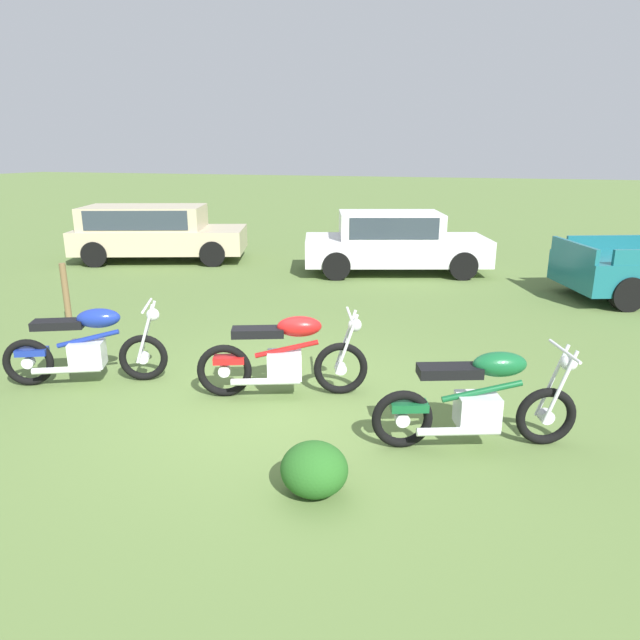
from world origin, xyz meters
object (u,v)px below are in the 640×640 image
at_px(car_white, 393,239).
at_px(fence_post_wooden, 66,297).
at_px(shrub_low, 314,469).
at_px(motorcycle_red, 285,356).
at_px(motorcycle_green, 479,400).
at_px(motorcycle_blue, 87,346).
at_px(car_beige, 153,229).

xyz_separation_m(car_white, fence_post_wooden, (-4.09, -6.15, -0.25)).
relative_size(shrub_low, fence_post_wooden, 0.53).
bearing_deg(car_white, motorcycle_red, -106.84).
distance_m(motorcycle_red, motorcycle_green, 2.31).
distance_m(motorcycle_blue, car_beige, 8.53).
xyz_separation_m(car_beige, fence_post_wooden, (2.23, -5.73, -0.29)).
height_order(motorcycle_green, car_beige, car_beige).
relative_size(motorcycle_blue, shrub_low, 3.16).
bearing_deg(motorcycle_green, motorcycle_red, 145.39).
bearing_deg(motorcycle_red, car_beige, 111.37).
bearing_deg(car_beige, motorcycle_red, -66.91).
relative_size(car_beige, fence_post_wooden, 4.30).
bearing_deg(fence_post_wooden, shrub_low, -30.71).
height_order(car_white, shrub_low, car_white).
relative_size(motorcycle_blue, motorcycle_red, 0.96).
bearing_deg(car_white, shrub_low, -101.10).
height_order(car_white, fence_post_wooden, car_white).
distance_m(motorcycle_green, fence_post_wooden, 6.83).
bearing_deg(motorcycle_blue, car_white, 48.76).
bearing_deg(motorcycle_blue, motorcycle_green, -26.97).
bearing_deg(motorcycle_green, car_white, 86.25).
bearing_deg(motorcycle_blue, car_beige, 93.15).
distance_m(car_beige, shrub_low, 11.68).
bearing_deg(car_white, motorcycle_blue, -124.39).
xyz_separation_m(motorcycle_red, shrub_low, (1.00, -1.83, -0.26)).
bearing_deg(motorcycle_red, car_white, 70.31).
height_order(car_beige, fence_post_wooden, car_beige).
bearing_deg(car_beige, fence_post_wooden, -88.52).
xyz_separation_m(motorcycle_green, shrub_low, (-1.25, -1.28, -0.26)).
relative_size(motorcycle_green, shrub_low, 3.33).
relative_size(motorcycle_green, car_beige, 0.41).
height_order(shrub_low, fence_post_wooden, fence_post_wooden).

